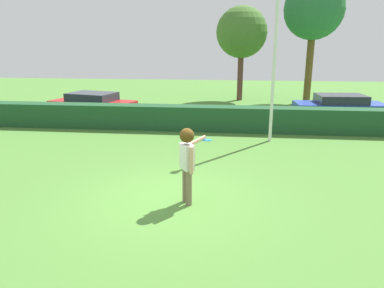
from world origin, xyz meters
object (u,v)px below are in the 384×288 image
Objects in this scene: willow_tree at (242,33)px; oak_tree at (314,10)px; parked_car_blue at (340,106)px; frisbee at (206,140)px; parked_car_red at (93,104)px; lamppost at (276,42)px; person at (187,157)px.

oak_tree is (4.28, -0.23, 1.27)m from willow_tree.
parked_car_blue is at bearing -53.03° from willow_tree.
oak_tree is at bearing -3.06° from willow_tree.
parked_car_red is at bearing 125.04° from frisbee.
frisbee is 0.04× the size of willow_tree.
person is at bearing -112.28° from lamppost.
oak_tree is at bearing 71.24° from frisbee.
willow_tree reaches higher than frisbee.
lamppost reaches higher than person.
frisbee is 0.03× the size of oak_tree.
lamppost reaches higher than parked_car_red.
oak_tree reaches higher than parked_car_blue.
willow_tree is 0.80× the size of oak_tree.
willow_tree is (1.42, 16.43, 3.16)m from person.
person is 16.79m from willow_tree.
person is 0.42× the size of parked_car_blue.
parked_car_red is at bearing -150.57° from oak_tree.
person is 0.30× the size of willow_tree.
willow_tree is (7.41, 6.83, 3.60)m from parked_car_red.
person is 0.40× the size of parked_car_red.
frisbee is at bearing -120.59° from parked_car_blue.
parked_car_red is at bearing -177.15° from parked_car_blue.
parked_car_blue is at bearing 49.28° from lamppost.
person is 17.74m from oak_tree.
person reaches higher than parked_car_blue.
lamppost reaches higher than parked_car_blue.
frisbee is 17.08m from oak_tree.
frisbee is at bearing -108.76° from oak_tree.
frisbee is at bearing 53.43° from person.
lamppost is 1.49× the size of parked_car_red.
frisbee is 0.06× the size of parked_car_blue.
lamppost is (2.05, 5.41, 2.26)m from frisbee.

